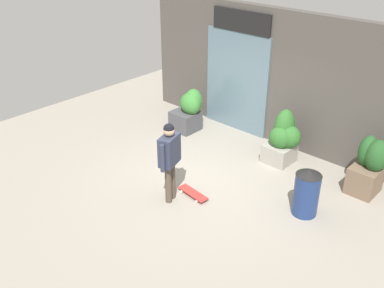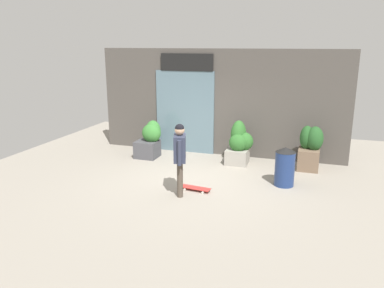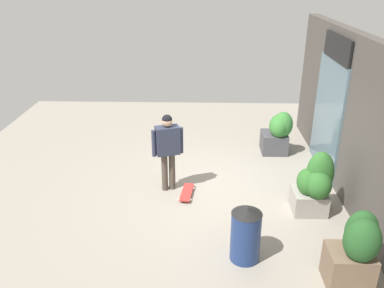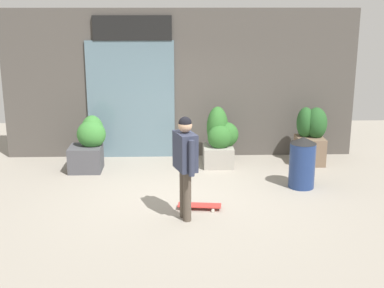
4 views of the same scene
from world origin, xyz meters
name	(u,v)px [view 1 (image 1 of 4)]	position (x,y,z in m)	size (l,w,h in m)	color
ground_plane	(199,181)	(0.00, 0.00, 0.00)	(12.00, 12.00, 0.00)	gray
building_facade	(275,77)	(-0.05, 2.74, 1.60)	(7.61, 0.31, 3.21)	#4C4742
skateboarder	(170,155)	(0.03, -0.88, 1.02)	(0.40, 0.63, 1.67)	#4C4238
skateboard	(193,193)	(0.27, -0.49, 0.06)	(0.74, 0.32, 0.08)	red
planter_box_left	(283,138)	(0.81, 1.93, 0.58)	(0.73, 0.71, 1.23)	gray
planter_box_right	(369,165)	(2.74, 2.02, 0.61)	(0.63, 0.68, 1.20)	brown
planter_box_mid	(189,110)	(-1.86, 1.70, 0.56)	(0.74, 0.71, 1.11)	#47474C
trash_bin	(307,192)	(2.21, 0.52, 0.48)	(0.48, 0.48, 0.96)	navy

